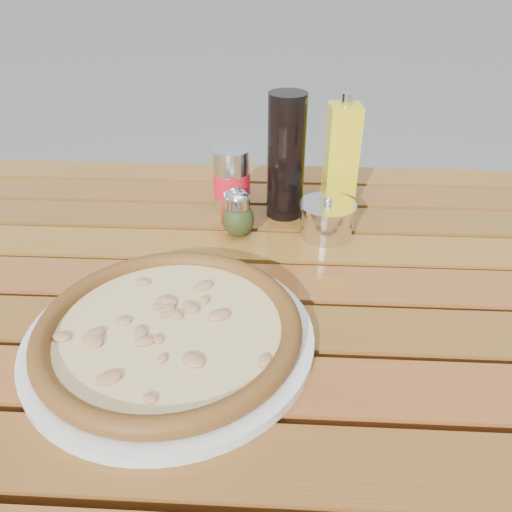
{
  "coord_description": "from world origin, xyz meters",
  "views": [
    {
      "loc": [
        0.03,
        -0.61,
        1.18
      ],
      "look_at": [
        0.0,
        0.02,
        0.78
      ],
      "focal_mm": 35.0,
      "sensor_mm": 36.0,
      "label": 1
    }
  ],
  "objects_px": {
    "plate": "(170,337)",
    "dark_bottle": "(286,157)",
    "oregano_shaker": "(238,215)",
    "pepper_shaker": "(236,212)",
    "parmesan_tin": "(327,219)",
    "soda_can": "(232,182)",
    "pizza": "(169,328)",
    "olive_oil_cruet": "(341,156)",
    "table": "(255,320)"
  },
  "relations": [
    {
      "from": "plate",
      "to": "dark_bottle",
      "type": "height_order",
      "value": "dark_bottle"
    },
    {
      "from": "oregano_shaker",
      "to": "pepper_shaker",
      "type": "bearing_deg",
      "value": 111.93
    },
    {
      "from": "plate",
      "to": "pepper_shaker",
      "type": "xyz_separation_m",
      "value": [
        0.06,
        0.28,
        0.03
      ]
    },
    {
      "from": "parmesan_tin",
      "to": "soda_can",
      "type": "bearing_deg",
      "value": 154.22
    },
    {
      "from": "pizza",
      "to": "parmesan_tin",
      "type": "height_order",
      "value": "parmesan_tin"
    },
    {
      "from": "plate",
      "to": "parmesan_tin",
      "type": "relative_size",
      "value": 2.97
    },
    {
      "from": "soda_can",
      "to": "olive_oil_cruet",
      "type": "relative_size",
      "value": 0.57
    },
    {
      "from": "table",
      "to": "pizza",
      "type": "height_order",
      "value": "pizza"
    },
    {
      "from": "oregano_shaker",
      "to": "olive_oil_cruet",
      "type": "xyz_separation_m",
      "value": [
        0.18,
        0.13,
        0.06
      ]
    },
    {
      "from": "plate",
      "to": "table",
      "type": "bearing_deg",
      "value": 54.63
    },
    {
      "from": "parmesan_tin",
      "to": "oregano_shaker",
      "type": "bearing_deg",
      "value": -176.66
    },
    {
      "from": "pizza",
      "to": "parmesan_tin",
      "type": "xyz_separation_m",
      "value": [
        0.21,
        0.28,
        0.01
      ]
    },
    {
      "from": "soda_can",
      "to": "parmesan_tin",
      "type": "height_order",
      "value": "soda_can"
    },
    {
      "from": "plate",
      "to": "pizza",
      "type": "distance_m",
      "value": 0.02
    },
    {
      "from": "pepper_shaker",
      "to": "oregano_shaker",
      "type": "bearing_deg",
      "value": -68.07
    },
    {
      "from": "pizza",
      "to": "oregano_shaker",
      "type": "relative_size",
      "value": 4.55
    },
    {
      "from": "table",
      "to": "pepper_shaker",
      "type": "bearing_deg",
      "value": 105.62
    },
    {
      "from": "table",
      "to": "oregano_shaker",
      "type": "bearing_deg",
      "value": 105.1
    },
    {
      "from": "pizza",
      "to": "olive_oil_cruet",
      "type": "bearing_deg",
      "value": 58.94
    },
    {
      "from": "table",
      "to": "soda_can",
      "type": "relative_size",
      "value": 11.67
    },
    {
      "from": "dark_bottle",
      "to": "olive_oil_cruet",
      "type": "xyz_separation_m",
      "value": [
        0.1,
        0.04,
        -0.01
      ]
    },
    {
      "from": "plate",
      "to": "dark_bottle",
      "type": "relative_size",
      "value": 1.64
    },
    {
      "from": "pepper_shaker",
      "to": "soda_can",
      "type": "xyz_separation_m",
      "value": [
        -0.01,
        0.08,
        0.02
      ]
    },
    {
      "from": "table",
      "to": "plate",
      "type": "height_order",
      "value": "plate"
    },
    {
      "from": "pepper_shaker",
      "to": "dark_bottle",
      "type": "distance_m",
      "value": 0.13
    },
    {
      "from": "pepper_shaker",
      "to": "oregano_shaker",
      "type": "xyz_separation_m",
      "value": [
        0.0,
        -0.01,
        0.0
      ]
    },
    {
      "from": "table",
      "to": "pizza",
      "type": "distance_m",
      "value": 0.2
    },
    {
      "from": "pepper_shaker",
      "to": "olive_oil_cruet",
      "type": "height_order",
      "value": "olive_oil_cruet"
    },
    {
      "from": "dark_bottle",
      "to": "plate",
      "type": "bearing_deg",
      "value": -111.58
    },
    {
      "from": "plate",
      "to": "olive_oil_cruet",
      "type": "height_order",
      "value": "olive_oil_cruet"
    },
    {
      "from": "pizza",
      "to": "oregano_shaker",
      "type": "distance_m",
      "value": 0.28
    },
    {
      "from": "olive_oil_cruet",
      "to": "dark_bottle",
      "type": "bearing_deg",
      "value": -156.43
    },
    {
      "from": "table",
      "to": "pizza",
      "type": "xyz_separation_m",
      "value": [
        -0.1,
        -0.14,
        0.1
      ]
    },
    {
      "from": "oregano_shaker",
      "to": "pizza",
      "type": "bearing_deg",
      "value": -103.02
    },
    {
      "from": "soda_can",
      "to": "parmesan_tin",
      "type": "bearing_deg",
      "value": -25.78
    },
    {
      "from": "oregano_shaker",
      "to": "soda_can",
      "type": "relative_size",
      "value": 0.68
    },
    {
      "from": "table",
      "to": "dark_bottle",
      "type": "relative_size",
      "value": 6.36
    },
    {
      "from": "parmesan_tin",
      "to": "pizza",
      "type": "bearing_deg",
      "value": -126.97
    },
    {
      "from": "oregano_shaker",
      "to": "table",
      "type": "bearing_deg",
      "value": -74.9
    },
    {
      "from": "pizza",
      "to": "parmesan_tin",
      "type": "bearing_deg",
      "value": 53.03
    },
    {
      "from": "oregano_shaker",
      "to": "olive_oil_cruet",
      "type": "bearing_deg",
      "value": 35.54
    },
    {
      "from": "pepper_shaker",
      "to": "parmesan_tin",
      "type": "bearing_deg",
      "value": -0.7
    },
    {
      "from": "oregano_shaker",
      "to": "plate",
      "type": "bearing_deg",
      "value": -103.02
    },
    {
      "from": "plate",
      "to": "pizza",
      "type": "xyz_separation_m",
      "value": [
        -0.0,
        -0.0,
        0.02
      ]
    },
    {
      "from": "pepper_shaker",
      "to": "dark_bottle",
      "type": "relative_size",
      "value": 0.37
    },
    {
      "from": "oregano_shaker",
      "to": "parmesan_tin",
      "type": "height_order",
      "value": "oregano_shaker"
    },
    {
      "from": "pepper_shaker",
      "to": "parmesan_tin",
      "type": "xyz_separation_m",
      "value": [
        0.15,
        -0.0,
        -0.01
      ]
    },
    {
      "from": "oregano_shaker",
      "to": "olive_oil_cruet",
      "type": "height_order",
      "value": "olive_oil_cruet"
    },
    {
      "from": "oregano_shaker",
      "to": "parmesan_tin",
      "type": "bearing_deg",
      "value": 3.34
    },
    {
      "from": "dark_bottle",
      "to": "table",
      "type": "bearing_deg",
      "value": -100.93
    }
  ]
}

